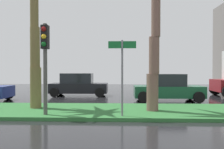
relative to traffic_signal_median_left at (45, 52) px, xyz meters
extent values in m
cube|color=black|center=(4.15, 2.41, -2.76)|extent=(90.00, 42.00, 0.10)
cube|color=#2D6B33|center=(4.15, 1.41, -2.63)|extent=(85.50, 4.00, 0.15)
cylinder|color=brown|center=(-1.02, 1.73, -1.58)|extent=(0.52, 0.52, 1.94)
cylinder|color=brown|center=(-1.07, 1.81, 0.36)|extent=(0.46, 0.46, 1.94)
cylinder|color=brown|center=(-1.13, 1.90, 2.31)|extent=(0.40, 0.40, 1.94)
cylinder|color=brown|center=(4.50, 1.16, -1.73)|extent=(0.52, 0.52, 1.65)
cylinder|color=brown|center=(4.56, 1.10, -0.08)|extent=(0.46, 0.46, 1.65)
cylinder|color=brown|center=(4.63, 1.05, 1.57)|extent=(0.40, 0.40, 1.65)
cylinder|color=#4C4C47|center=(0.00, 0.02, -0.70)|extent=(0.16, 0.16, 3.71)
cube|color=black|center=(0.00, 0.02, 0.60)|extent=(0.28, 0.32, 0.96)
sphere|color=maroon|center=(0.00, -0.15, 0.90)|extent=(0.20, 0.20, 0.20)
sphere|color=yellow|center=(0.00, -0.15, 0.60)|extent=(0.20, 0.20, 0.20)
sphere|color=#0F591E|center=(0.00, -0.15, 0.30)|extent=(0.20, 0.20, 0.20)
cylinder|color=slate|center=(3.13, -0.15, -1.06)|extent=(0.08, 0.08, 3.00)
cube|color=#146B2D|center=(3.13, -0.15, 0.26)|extent=(1.10, 0.03, 0.28)
cylinder|color=black|center=(-4.49, 6.12, -2.37)|extent=(0.68, 0.22, 0.68)
cube|color=black|center=(-0.10, 8.44, -2.11)|extent=(4.30, 1.76, 0.72)
cube|color=#1E2328|center=(-0.25, 8.44, -1.37)|extent=(2.30, 1.58, 0.76)
cylinder|color=black|center=(1.55, 9.34, -2.37)|extent=(0.68, 0.22, 0.68)
cylinder|color=black|center=(1.55, 7.54, -2.37)|extent=(0.68, 0.22, 0.68)
cylinder|color=black|center=(-1.75, 9.34, -2.37)|extent=(0.68, 0.22, 0.68)
cylinder|color=black|center=(-1.75, 7.54, -2.37)|extent=(0.68, 0.22, 0.68)
cube|color=#195133|center=(6.09, 5.69, -2.11)|extent=(4.30, 1.76, 0.72)
cube|color=#1E2328|center=(5.94, 5.69, -1.37)|extent=(2.30, 1.58, 0.76)
cylinder|color=black|center=(7.74, 6.59, -2.37)|extent=(0.68, 0.22, 0.68)
cylinder|color=black|center=(7.74, 4.79, -2.37)|extent=(0.68, 0.22, 0.68)
cylinder|color=black|center=(4.44, 6.59, -2.37)|extent=(0.68, 0.22, 0.68)
cylinder|color=black|center=(4.44, 4.79, -2.37)|extent=(0.68, 0.22, 0.68)
cylinder|color=black|center=(10.63, 9.76, -2.25)|extent=(0.92, 0.30, 0.92)
camera|label=1|loc=(3.09, -9.60, -0.73)|focal=38.30mm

